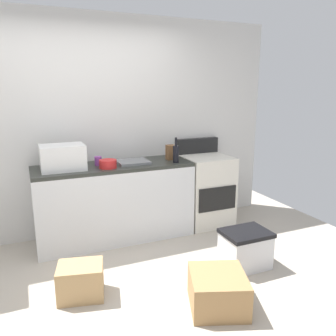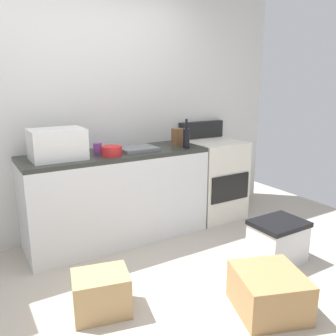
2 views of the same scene
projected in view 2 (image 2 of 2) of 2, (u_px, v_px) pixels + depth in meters
ground_plane at (147, 310)px, 2.47m from camera, size 6.00×6.00×0.00m
wall_back at (72, 109)px, 3.44m from camera, size 5.00×0.10×2.60m
kitchen_counter at (117, 196)px, 3.50m from camera, size 1.80×0.60×0.90m
stove_oven at (213, 177)px, 4.12m from camera, size 0.60×0.61×1.10m
microwave at (57, 144)px, 3.06m from camera, size 0.46×0.34×0.27m
sink_basin at (137, 148)px, 3.50m from camera, size 0.36×0.32×0.03m
wine_bottle at (186, 138)px, 3.57m from camera, size 0.07×0.07×0.30m
coffee_mug at (98, 148)px, 3.33m from camera, size 0.08×0.08×0.10m
knife_block at (178, 137)px, 3.74m from camera, size 0.10×0.10×0.18m
mixing_bowl at (112, 151)px, 3.22m from camera, size 0.19×0.19×0.09m
cardboard_box_large at (101, 293)px, 2.41m from camera, size 0.44×0.37×0.29m
cardboard_box_medium at (269, 292)px, 2.43m from camera, size 0.58×0.60×0.29m
storage_bin at (278, 241)px, 3.10m from camera, size 0.46×0.36×0.38m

